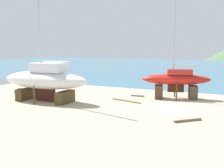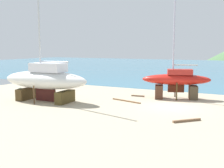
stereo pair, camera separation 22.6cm
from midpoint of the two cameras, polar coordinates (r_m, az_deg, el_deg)
ground_plane at (r=19.62m, az=9.51°, el=-6.45°), size 44.77×44.77×0.00m
sailboat_small_center at (r=24.87m, az=-13.40°, el=0.92°), size 8.44×3.22×13.54m
sailboat_far_slipway at (r=26.10m, az=13.38°, el=0.70°), size 6.41×3.57×9.29m
barrel_tar_black at (r=29.84m, az=-18.40°, el=-1.39°), size 0.92×1.09×0.56m
timber_long_fore at (r=18.48m, az=15.51°, el=-7.27°), size 1.51×1.56×0.15m
timber_short_cross at (r=26.93m, az=5.59°, el=-2.44°), size 1.29×0.34×0.11m
timber_plank_far at (r=24.35m, az=3.20°, el=-3.49°), size 3.03×0.97×0.11m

